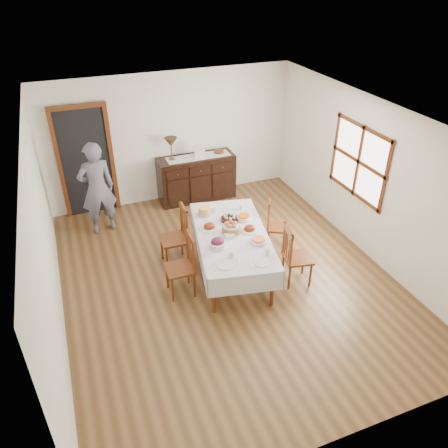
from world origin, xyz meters
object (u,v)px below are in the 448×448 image
object	(u,v)px
chair_left_far	(177,235)
table_lamp	(171,143)
sideboard	(196,178)
chair_right_far	(275,224)
chair_right_near	(295,255)
person	(97,186)
dining_table	(232,238)
chair_left_near	(183,265)

from	to	relation	value
chair_left_far	table_lamp	distance (m)	2.26
table_lamp	sideboard	bearing A→B (deg)	-3.91
chair_right_far	sideboard	size ratio (longest dim) A/B	0.58
chair_left_far	chair_right_near	size ratio (longest dim) A/B	1.04
sideboard	person	size ratio (longest dim) A/B	0.85
chair_left_far	person	size ratio (longest dim) A/B	0.56
chair_left_far	dining_table	bearing A→B (deg)	53.58
chair_left_near	chair_right_near	world-z (taller)	chair_right_near
chair_right_near	person	world-z (taller)	person
dining_table	chair_right_far	distance (m)	1.06
sideboard	dining_table	bearing A→B (deg)	-95.82
dining_table	chair_left_near	size ratio (longest dim) A/B	2.30
chair_right_near	dining_table	bearing A→B (deg)	64.18
chair_right_near	chair_right_far	xyz separation A→B (m)	(0.17, 0.98, -0.04)
chair_right_far	person	distance (m)	3.23
dining_table	table_lamp	bearing A→B (deg)	106.24
chair_left_near	table_lamp	distance (m)	3.01
chair_left_near	table_lamp	world-z (taller)	table_lamp
dining_table	chair_right_far	xyz separation A→B (m)	(0.97, 0.38, -0.18)
chair_right_far	table_lamp	size ratio (longest dim) A/B	2.00
dining_table	chair_right_far	size ratio (longest dim) A/B	2.50
chair_left_far	chair_right_far	xyz separation A→B (m)	(1.71, -0.18, -0.06)
chair_right_near	chair_right_far	distance (m)	0.99
table_lamp	chair_right_far	bearing A→B (deg)	-61.97
dining_table	sideboard	bearing A→B (deg)	95.58
chair_left_far	chair_right_far	bearing A→B (deg)	84.78
dining_table	table_lamp	distance (m)	2.71
person	table_lamp	distance (m)	1.70
chair_right_far	chair_left_far	bearing A→B (deg)	112.70
chair_left_far	chair_right_near	xyz separation A→B (m)	(1.54, -1.16, -0.02)
table_lamp	dining_table	bearing A→B (deg)	-85.16
chair_left_near	table_lamp	size ratio (longest dim) A/B	2.17
chair_left_far	chair_right_far	world-z (taller)	chair_left_far
chair_right_far	sideboard	distance (m)	2.32
dining_table	person	distance (m)	2.70
chair_right_far	person	world-z (taller)	person
person	chair_left_near	bearing A→B (deg)	104.32
chair_left_near	chair_right_near	xyz separation A→B (m)	(1.66, -0.39, 0.00)
chair_left_far	table_lamp	size ratio (longest dim) A/B	2.26
dining_table	chair_left_far	size ratio (longest dim) A/B	2.21
chair_right_far	sideboard	world-z (taller)	sideboard
sideboard	person	bearing A→B (deg)	-164.43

